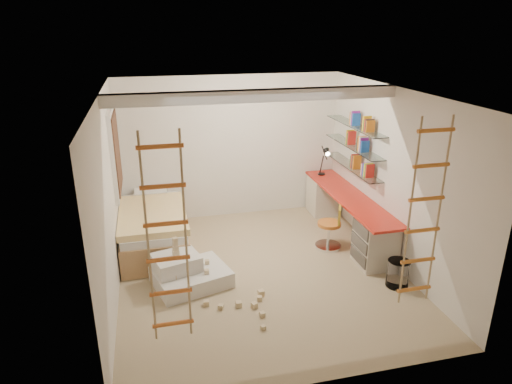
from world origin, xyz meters
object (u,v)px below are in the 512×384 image
object	(u,v)px
bed	(154,228)
play_platform	(187,273)
desk	(347,214)
swivel_chair	(330,233)

from	to	relation	value
bed	play_platform	world-z (taller)	bed
desk	swivel_chair	bearing A→B (deg)	-141.44
desk	play_platform	distance (m)	2.94
desk	bed	world-z (taller)	desk
bed	play_platform	xyz separation A→B (m)	(0.41, -1.28, -0.16)
play_platform	bed	bearing A→B (deg)	107.74
play_platform	desk	bearing A→B (deg)	18.23
swivel_chair	play_platform	xyz separation A→B (m)	(-2.35, -0.57, -0.09)
bed	swivel_chair	distance (m)	2.85
swivel_chair	play_platform	size ratio (longest dim) A/B	0.62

